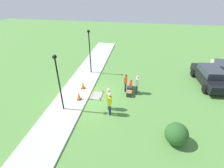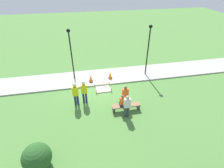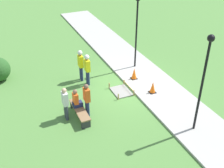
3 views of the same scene
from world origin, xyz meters
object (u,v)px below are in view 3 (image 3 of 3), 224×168
object	(u,v)px
worker_supervisor	(81,63)
bystander_in_gray_shirt	(65,102)
traffic_cone_near_patch	(153,87)
bystander_in_orange_shirt	(87,98)
worker_assistant	(87,67)
traffic_cone_far_patch	(134,74)
lamppost_near	(137,23)
lamppost_far	(204,72)
person_seated_on_bench	(76,100)
park_bench	(80,111)

from	to	relation	value
worker_supervisor	bystander_in_gray_shirt	distance (m)	3.51
traffic_cone_near_patch	bystander_in_orange_shirt	size ratio (longest dim) A/B	0.37
traffic_cone_near_patch	bystander_in_gray_shirt	world-z (taller)	bystander_in_gray_shirt
worker_assistant	bystander_in_gray_shirt	size ratio (longest dim) A/B	1.09
traffic_cone_far_patch	bystander_in_gray_shirt	xyz separation A→B (m)	(-1.84, 4.40, 0.50)
lamppost_near	bystander_in_orange_shirt	bearing A→B (deg)	127.95
worker_supervisor	lamppost_far	world-z (taller)	lamppost_far
person_seated_on_bench	traffic_cone_near_patch	bearing A→B (deg)	-89.51
park_bench	bystander_in_gray_shirt	world-z (taller)	bystander_in_gray_shirt
worker_assistant	lamppost_far	distance (m)	6.41
traffic_cone_near_patch	worker_assistant	distance (m)	3.59
person_seated_on_bench	lamppost_far	bearing A→B (deg)	-126.53
worker_assistant	worker_supervisor	bearing A→B (deg)	17.36
worker_assistant	lamppost_near	size ratio (longest dim) A/B	0.42
traffic_cone_near_patch	lamppost_far	size ratio (longest dim) A/B	0.15
person_seated_on_bench	lamppost_near	size ratio (longest dim) A/B	0.21
worker_supervisor	bystander_in_orange_shirt	bearing A→B (deg)	166.29
worker_assistant	lamppost_near	distance (m)	3.74
traffic_cone_far_patch	park_bench	world-z (taller)	traffic_cone_far_patch
traffic_cone_far_patch	park_bench	xyz separation A→B (m)	(-1.95, 3.81, -0.10)
park_bench	person_seated_on_bench	xyz separation A→B (m)	(0.27, 0.05, 0.47)
traffic_cone_far_patch	lamppost_far	bearing A→B (deg)	-175.69
lamppost_far	worker_assistant	bearing A→B (deg)	27.65
lamppost_far	lamppost_near	bearing A→B (deg)	-3.59
traffic_cone_near_patch	lamppost_near	distance (m)	3.85
traffic_cone_near_patch	bystander_in_gray_shirt	bearing A→B (deg)	92.36
traffic_cone_near_patch	lamppost_far	world-z (taller)	lamppost_far
traffic_cone_near_patch	traffic_cone_far_patch	xyz separation A→B (m)	(1.65, 0.21, 0.01)
traffic_cone_far_patch	person_seated_on_bench	world-z (taller)	person_seated_on_bench
traffic_cone_near_patch	person_seated_on_bench	distance (m)	4.09
person_seated_on_bench	worker_assistant	world-z (taller)	worker_assistant
traffic_cone_far_patch	worker_supervisor	world-z (taller)	worker_supervisor
person_seated_on_bench	worker_assistant	xyz separation A→B (m)	(2.32, -1.37, 0.26)
bystander_in_orange_shirt	bystander_in_gray_shirt	world-z (taller)	bystander_in_orange_shirt
bystander_in_orange_shirt	lamppost_near	size ratio (longest dim) A/B	0.40
traffic_cone_near_patch	lamppost_near	world-z (taller)	lamppost_near
park_bench	worker_supervisor	size ratio (longest dim) A/B	1.03
traffic_cone_near_patch	worker_supervisor	distance (m)	4.11
park_bench	bystander_in_gray_shirt	size ratio (longest dim) A/B	1.14
bystander_in_gray_shirt	bystander_in_orange_shirt	bearing A→B (deg)	-97.37
traffic_cone_far_patch	bystander_in_orange_shirt	distance (m)	4.00
bystander_in_orange_shirt	bystander_in_gray_shirt	distance (m)	0.97
traffic_cone_near_patch	traffic_cone_far_patch	size ratio (longest dim) A/B	0.96
bystander_in_orange_shirt	traffic_cone_near_patch	bearing A→B (deg)	-85.08
park_bench	person_seated_on_bench	distance (m)	0.55
bystander_in_gray_shirt	lamppost_near	world-z (taller)	lamppost_near
worker_assistant	bystander_in_orange_shirt	world-z (taller)	worker_assistant
person_seated_on_bench	traffic_cone_far_patch	bearing A→B (deg)	-66.49
park_bench	bystander_in_gray_shirt	distance (m)	0.85
traffic_cone_far_patch	worker_assistant	distance (m)	2.65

